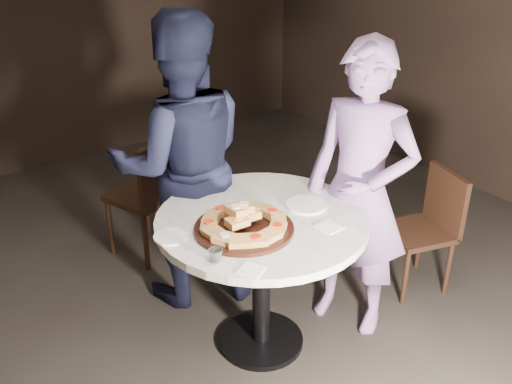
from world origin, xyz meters
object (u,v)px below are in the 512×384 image
(diner_teal, at_px, (360,193))
(focaccia_pile, at_px, (243,221))
(chair_far, at_px, (152,190))
(diner_navy, at_px, (182,165))
(table, at_px, (261,243))
(serving_board, at_px, (244,229))
(water_glass, at_px, (216,255))
(chair_right, at_px, (429,222))

(diner_teal, bearing_deg, focaccia_pile, -118.93)
(chair_far, distance_m, diner_navy, 0.66)
(focaccia_pile, bearing_deg, table, 18.53)
(table, height_order, serving_board, serving_board)
(table, distance_m, chair_far, 1.25)
(table, xyz_separation_m, diner_navy, (-0.07, 0.71, 0.23))
(focaccia_pile, height_order, chair_far, focaccia_pile)
(serving_board, bearing_deg, table, 20.68)
(serving_board, distance_m, chair_far, 1.35)
(water_glass, xyz_separation_m, chair_right, (1.69, 0.05, -0.41))
(table, xyz_separation_m, water_glass, (-0.42, -0.21, 0.19))
(chair_right, bearing_deg, focaccia_pile, -77.86)
(serving_board, xyz_separation_m, diner_navy, (0.08, 0.77, 0.06))
(serving_board, relative_size, water_glass, 7.45)
(table, xyz_separation_m, focaccia_pile, (-0.16, -0.05, 0.21))
(diner_navy, bearing_deg, serving_board, 105.84)
(chair_far, relative_size, diner_navy, 0.50)
(diner_navy, bearing_deg, water_glass, 91.20)
(serving_board, relative_size, focaccia_pile, 1.11)
(table, height_order, focaccia_pile, focaccia_pile)
(serving_board, xyz_separation_m, chair_right, (1.42, -0.10, -0.39))
(table, height_order, chair_right, table)
(chair_far, bearing_deg, chair_right, 115.19)
(water_glass, relative_size, diner_navy, 0.04)
(chair_right, bearing_deg, diner_navy, -106.73)
(focaccia_pile, height_order, diner_teal, diner_teal)
(chair_far, xyz_separation_m, diner_navy, (-0.03, -0.53, 0.39))
(focaccia_pile, xyz_separation_m, diner_navy, (0.09, 0.77, 0.02))
(serving_board, bearing_deg, focaccia_pile, 103.27)
(chair_far, bearing_deg, diner_navy, 68.98)
(chair_far, bearing_deg, water_glass, 57.47)
(water_glass, height_order, chair_far, chair_far)
(table, relative_size, focaccia_pile, 2.65)
(table, relative_size, diner_navy, 0.66)
(diner_navy, bearing_deg, diner_teal, 150.18)
(focaccia_pile, xyz_separation_m, diner_teal, (0.75, -0.08, -0.03))
(chair_far, bearing_deg, diner_teal, 97.08)
(chair_right, height_order, diner_teal, diner_teal)
(chair_right, bearing_deg, chair_far, -120.51)
(diner_navy, bearing_deg, chair_far, -71.19)
(water_glass, xyz_separation_m, diner_navy, (0.35, 0.92, 0.04))
(table, bearing_deg, diner_navy, 95.80)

